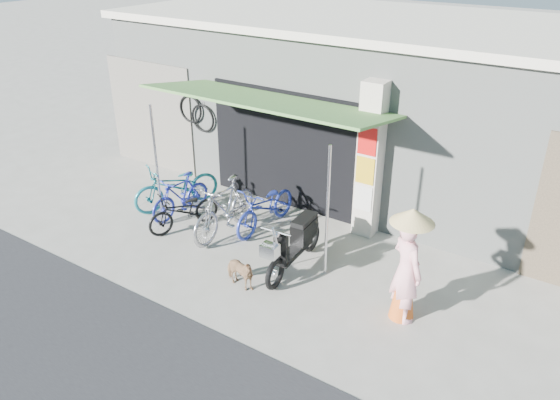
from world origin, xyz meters
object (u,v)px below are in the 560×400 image
Objects in this scene: nun at (407,266)px; street_dog at (239,273)px; bike_teal at (177,186)px; bike_navy at (266,207)px; bike_blue at (181,196)px; moped at (296,243)px; bike_black at (184,211)px; bike_silver at (225,208)px.

street_dog is at bearing 50.54° from nun.
bike_teal is 2.76× the size of street_dog.
bike_blue is at bearing -161.24° from bike_navy.
bike_black is at bearing 176.87° from moped.
bike_silver reaches higher than bike_navy.
bike_blue is at bearing 174.20° from bike_silver.
bike_black is 0.85× the size of bike_navy.
bike_blue is 3.02m from moped.
bike_black is (0.77, -0.62, -0.10)m from bike_teal.
bike_silver is (0.79, 0.29, 0.17)m from bike_black.
bike_silver is at bearing 26.19° from nun.
street_dog is 0.36× the size of moped.
bike_silver is at bearing 40.96° from bike_black.
bike_navy is 2.60× the size of street_dog.
bike_black is at bearing 72.20° from street_dog.
bike_black is at bearing -34.48° from bike_blue.
nun is at bearing -16.87° from bike_navy.
bike_silver is at bearing 167.81° from moped.
bike_teal is at bearing 68.00° from street_dog.
bike_blue is at bearing 26.94° from nun.
moped is 1.02× the size of nun.
bike_teal is at bearing 161.38° from bike_black.
nun is (3.84, -0.51, 0.35)m from bike_silver.
bike_teal is 1.25× the size of bike_black.
moped is 2.14m from nun.
bike_blue is 0.84× the size of bike_navy.
bike_blue is 0.79× the size of bike_silver.
moped is at bearing 21.53° from bike_black.
bike_navy is 3.54m from nun.
street_dog is 1.14m from moped.
street_dog is (2.55, -1.37, -0.16)m from bike_blue.
nun is (2.08, -0.26, 0.42)m from moped.
bike_navy is (2.08, 0.30, -0.03)m from bike_teal.
bike_teal is 5.48m from nun.
street_dog is 0.36× the size of nun.
bike_navy is 0.95× the size of nun.
moped is (3.00, -0.34, 0.05)m from bike_blue.
bike_black reaches higher than street_dog.
bike_silver reaches higher than bike_teal.
bike_teal is 1.06× the size of bike_navy.
bike_navy is at bearing 23.07° from bike_blue.
moped is (2.55, 0.05, 0.10)m from bike_black.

